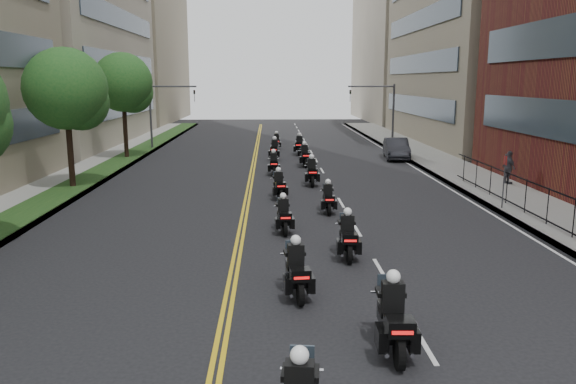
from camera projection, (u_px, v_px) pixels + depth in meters
name	position (u px, v px, depth m)	size (l,w,h in m)	color
sidewalk_right	(480.00, 182.00, 32.79)	(4.00, 90.00, 0.15)	gray
sidewalk_left	(65.00, 185.00, 32.01)	(4.00, 90.00, 0.15)	gray
grass_strip	(79.00, 183.00, 32.02)	(2.00, 90.00, 0.04)	#163D16
building_right_far	(417.00, 31.00, 82.51)	(15.00, 28.00, 26.00)	gray
building_left_far	(119.00, 30.00, 81.09)	(16.00, 28.00, 26.00)	gray
street_trees	(26.00, 98.00, 24.78)	(4.40, 38.40, 7.98)	black
traffic_signal_right	(383.00, 106.00, 48.66)	(4.09, 0.20, 5.60)	#3F3F44
traffic_signal_left	(161.00, 107.00, 48.04)	(4.09, 0.20, 5.60)	#3F3F44
motorcycle_1	(393.00, 320.00, 12.35)	(0.59, 2.51, 1.85)	black
motorcycle_2	(296.00, 272.00, 15.60)	(0.64, 2.33, 1.72)	black
motorcycle_3	(347.00, 238.00, 19.01)	(0.54, 2.30, 1.70)	black
motorcycle_4	(284.00, 217.00, 22.19)	(0.55, 2.13, 1.57)	black
motorcycle_5	(328.00, 199.00, 25.49)	(0.48, 2.07, 1.53)	black
motorcycle_6	(279.00, 186.00, 28.48)	(0.64, 2.17, 1.61)	black
motorcycle_7	(312.00, 173.00, 32.14)	(0.55, 2.41, 1.78)	black
motorcycle_8	(274.00, 165.00, 35.72)	(0.51, 2.21, 1.63)	black
motorcycle_9	(305.00, 157.00, 39.14)	(0.56, 2.37, 1.75)	black
motorcycle_10	(275.00, 151.00, 42.41)	(0.62, 2.40, 1.77)	black
motorcycle_11	(299.00, 146.00, 45.27)	(0.69, 2.42, 1.79)	black
motorcycle_12	(276.00, 142.00, 48.70)	(0.50, 2.16, 1.60)	black
parked_sedan	(396.00, 149.00, 42.86)	(1.68, 4.81, 1.59)	black
pedestrian_c	(509.00, 167.00, 31.65)	(1.10, 0.46, 1.87)	#45464D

